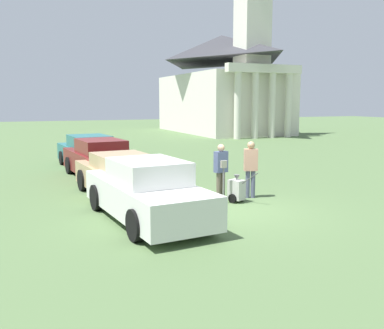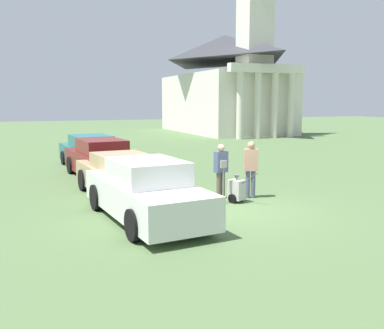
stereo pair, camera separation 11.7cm
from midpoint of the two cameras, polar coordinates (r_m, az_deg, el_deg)
ground_plane at (r=12.19m, az=5.31°, el=-6.07°), size 120.00×120.00×0.00m
parked_car_white at (r=11.09m, az=-5.92°, el=-3.66°), size 2.33×5.14×1.59m
parked_car_tan at (r=13.93m, az=-9.27°, el=-1.51°), size 2.29×4.81×1.40m
parked_car_maroon at (r=17.43m, az=-11.86°, el=0.60°), size 2.32×5.36×1.56m
parked_car_teal at (r=20.21m, az=-13.26°, el=1.54°), size 2.35×5.31×1.52m
parking_meter at (r=12.76m, az=4.48°, el=-1.22°), size 0.18×0.09×1.31m
person_worker at (r=13.46m, az=4.13°, el=-0.42°), size 0.46×0.31×1.72m
person_supervisor at (r=13.60m, az=8.09°, el=-0.16°), size 0.47×0.35×1.80m
equipment_cart at (r=13.08m, az=6.22°, el=-3.36°), size 0.61×0.98×1.00m
church at (r=42.81m, az=4.71°, el=11.48°), size 8.30×15.94×21.84m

